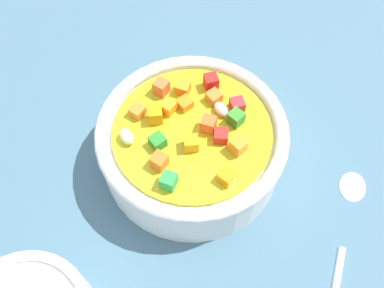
% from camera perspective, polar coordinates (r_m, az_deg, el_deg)
% --- Properties ---
extents(ground_plane, '(1.40, 1.40, 0.02)m').
position_cam_1_polar(ground_plane, '(0.43, 0.00, -2.70)').
color(ground_plane, '#42667A').
extents(soup_bowl_main, '(0.17, 0.17, 0.07)m').
position_cam_1_polar(soup_bowl_main, '(0.39, -0.01, 0.20)').
color(soup_bowl_main, white).
rests_on(soup_bowl_main, ground_plane).
extents(spoon, '(0.03, 0.20, 0.01)m').
position_cam_1_polar(spoon, '(0.41, 19.95, -12.00)').
color(spoon, silver).
rests_on(spoon, ground_plane).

